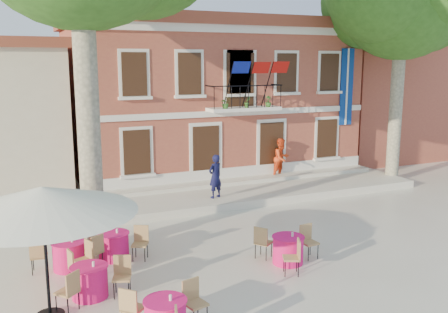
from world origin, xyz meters
TOP-DOWN VIEW (x-y plane):
  - ground at (0.00, 0.00)m, footprint 90.00×90.00m
  - main_building at (2.00, 9.99)m, footprint 13.50×9.59m
  - neighbor_east at (14.00, 11.00)m, footprint 9.40×9.40m
  - terrace at (2.00, 4.40)m, footprint 14.00×3.40m
  - patio_umbrella at (-6.78, -2.88)m, footprint 3.95×3.95m
  - pedestrian_navy at (-0.13, 3.69)m, footprint 0.72×0.59m
  - pedestrian_orange at (3.92, 5.61)m, footprint 1.05×0.93m
  - cafe_table_0 at (-4.83, -0.14)m, footprint 1.87×1.66m
  - cafe_table_2 at (-5.83, -2.24)m, footprint 1.84×1.77m
  - cafe_table_3 at (-6.08, -0.36)m, footprint 1.74×1.85m
  - cafe_table_4 at (-0.50, -2.37)m, footprint 1.70×1.86m

SIDE VIEW (x-z plane):
  - ground at x=0.00m, z-range 0.00..0.00m
  - terrace at x=2.00m, z-range 0.00..0.30m
  - cafe_table_0 at x=-4.83m, z-range -0.05..0.90m
  - cafe_table_2 at x=-5.83m, z-range -0.05..0.90m
  - cafe_table_3 at x=-6.08m, z-range -0.05..0.90m
  - cafe_table_4 at x=-0.50m, z-range -0.05..0.90m
  - pedestrian_navy at x=-0.13m, z-range 0.30..1.99m
  - pedestrian_orange at x=3.92m, z-range 0.30..2.11m
  - patio_umbrella at x=-6.78m, z-range 1.17..4.11m
  - neighbor_east at x=14.00m, z-range 0.02..6.42m
  - main_building at x=2.00m, z-range 0.03..7.53m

